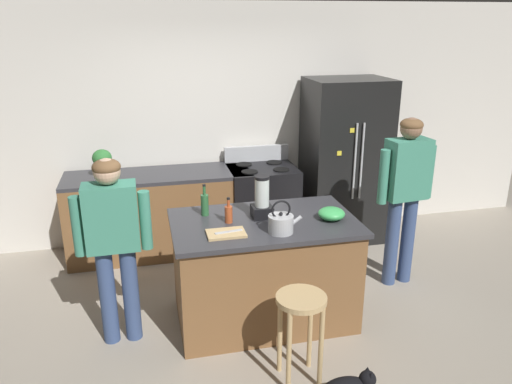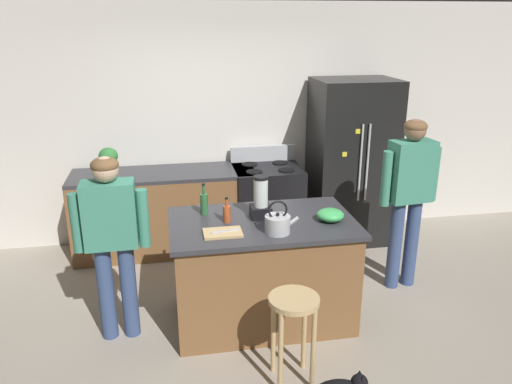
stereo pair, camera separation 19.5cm
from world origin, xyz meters
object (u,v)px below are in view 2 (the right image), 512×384
Objects in this scene: kitchen_island at (262,270)px; person_by_island_left at (112,232)px; person_by_sink_right at (409,189)px; potted_plant at (109,159)px; bar_stool at (293,317)px; blender_appliance at (261,200)px; bottle_cooking_sauce at (227,213)px; mixing_bowl at (330,215)px; tea_kettle at (278,223)px; bottle_olive_oil at (204,203)px; cutting_board at (223,233)px; stove_range at (267,205)px; chef_knife at (225,231)px; refrigerator at (351,162)px.

kitchen_island is 1.30m from person_by_island_left.
potted_plant is at bearing 156.47° from person_by_sink_right.
kitchen_island is 0.84m from bar_stool.
kitchen_island is at bearing -93.35° from blender_appliance.
mixing_bowl is (0.85, -0.13, -0.03)m from bottle_cooking_sauce.
kitchen_island is 0.60m from tea_kettle.
bottle_olive_oil is 1.23× the size of mixing_bowl.
blender_appliance is 1.31× the size of bottle_olive_oil.
bottle_cooking_sauce is at bearing -170.40° from blender_appliance.
bottle_cooking_sauce is 0.26m from cutting_board.
stove_range reaches higher than chef_knife.
refrigerator reaches higher than bar_stool.
kitchen_island is 0.63m from chef_knife.
refrigerator is 2.41m from cutting_board.
person_by_island_left is 1.30m from tea_kettle.
potted_plant reaches higher than bottle_olive_oil.
person_by_sink_right is 5.56× the size of potted_plant.
blender_appliance is at bearing 161.90° from mixing_bowl.
refrigerator is at bearing 48.26° from kitchen_island.
kitchen_island is 6.99× the size of chef_knife.
chef_knife reaches higher than kitchen_island.
refrigerator reaches higher than kitchen_island.
stove_range is 5.13× the size of bottle_cooking_sauce.
bottle_olive_oil is 1.00× the size of tea_kettle.
mixing_bowl is at bearing 18.46° from tea_kettle.
potted_plant is at bearing 139.27° from mixing_bowl.
person_by_sink_right reaches higher than bar_stool.
bottle_olive_oil is at bearing 161.61° from blender_appliance.
bottle_olive_oil is at bearing 152.93° from kitchen_island.
bottle_cooking_sauce is at bearing -50.65° from bottle_olive_oil.
blender_appliance reaches higher than cutting_board.
blender_appliance is (1.37, -1.47, -0.02)m from potted_plant.
stove_range is at bearing 82.84° from bar_stool.
bar_stool is 0.74m from tea_kettle.
chef_knife is at bearing -111.80° from stove_range.
potted_plant is at bearing 120.79° from bar_stool.
mixing_bowl is 1.02× the size of chef_knife.
kitchen_island is 1.57m from stove_range.
cutting_board is at bearing 172.03° from chef_knife.
person_by_sink_right is 1.00m from mixing_bowl.
person_by_sink_right is at bearing -84.17° from refrigerator.
cutting_board is at bearing -11.18° from person_by_island_left.
kitchen_island is at bearing -48.71° from potted_plant.
bar_stool is at bearing -65.62° from chef_knife.
cutting_board is (0.10, -0.44, -0.09)m from bottle_olive_oil.
tea_kettle is at bearing -157.25° from person_by_sink_right.
person_by_sink_right is 6.05× the size of tea_kettle.
blender_appliance is 0.59m from mixing_bowl.
bottle_olive_oil reaches higher than cutting_board.
blender_appliance reaches higher than chef_knife.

